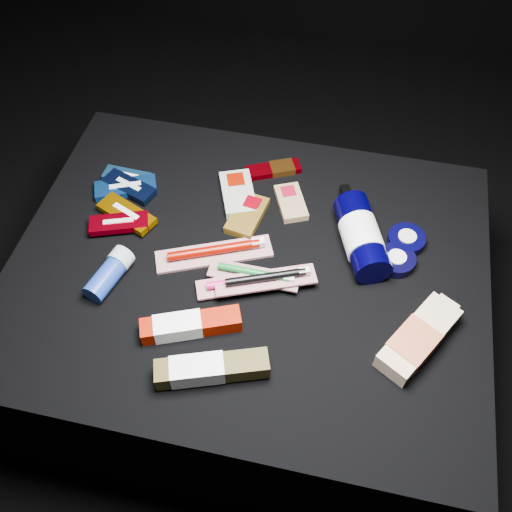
% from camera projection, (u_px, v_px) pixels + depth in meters
% --- Properties ---
extents(ground, '(3.00, 3.00, 0.00)m').
position_uv_depth(ground, '(250.00, 353.00, 1.50)').
color(ground, black).
rests_on(ground, ground).
extents(cloth_table, '(0.98, 0.78, 0.40)m').
position_uv_depth(cloth_table, '(249.00, 314.00, 1.34)').
color(cloth_table, black).
rests_on(cloth_table, ground).
extents(luna_bar_0, '(0.11, 0.05, 0.01)m').
position_uv_depth(luna_bar_0, '(127.00, 177.00, 1.32)').
color(luna_bar_0, '#1F5B94').
rests_on(luna_bar_0, cloth_table).
extents(luna_bar_1, '(0.15, 0.10, 0.02)m').
position_uv_depth(luna_bar_1, '(126.00, 188.00, 1.29)').
color(luna_bar_1, '#134896').
rests_on(luna_bar_1, cloth_table).
extents(luna_bar_2, '(0.13, 0.09, 0.02)m').
position_uv_depth(luna_bar_2, '(129.00, 186.00, 1.29)').
color(luna_bar_2, black).
rests_on(luna_bar_2, cloth_table).
extents(luna_bar_3, '(0.14, 0.10, 0.02)m').
position_uv_depth(luna_bar_3, '(127.00, 214.00, 1.24)').
color(luna_bar_3, '#AF6B00').
rests_on(luna_bar_3, cloth_table).
extents(luna_bar_4, '(0.13, 0.09, 0.02)m').
position_uv_depth(luna_bar_4, '(119.00, 223.00, 1.22)').
color(luna_bar_4, maroon).
rests_on(luna_bar_4, cloth_table).
extents(clif_bar_0, '(0.08, 0.12, 0.02)m').
position_uv_depth(clif_bar_0, '(248.00, 214.00, 1.25)').
color(clif_bar_0, '#573F11').
rests_on(clif_bar_0, cloth_table).
extents(clif_bar_1, '(0.11, 0.15, 0.02)m').
position_uv_depth(clif_bar_1, '(238.00, 192.00, 1.29)').
color(clif_bar_1, '#B0B0A9').
rests_on(clif_bar_1, cloth_table).
extents(clif_bar_2, '(0.09, 0.12, 0.02)m').
position_uv_depth(clif_bar_2, '(290.00, 201.00, 1.27)').
color(clif_bar_2, '#9C7F54').
rests_on(clif_bar_2, cloth_table).
extents(power_bar, '(0.13, 0.09, 0.02)m').
position_uv_depth(power_bar, '(276.00, 169.00, 1.33)').
color(power_bar, '#6E0008').
rests_on(power_bar, cloth_table).
extents(lotion_bottle, '(0.14, 0.24, 0.08)m').
position_uv_depth(lotion_bottle, '(361.00, 236.00, 1.17)').
color(lotion_bottle, black).
rests_on(lotion_bottle, cloth_table).
extents(cream_tin_upper, '(0.08, 0.08, 0.02)m').
position_uv_depth(cream_tin_upper, '(406.00, 240.00, 1.20)').
color(cream_tin_upper, black).
rests_on(cream_tin_upper, cloth_table).
extents(cream_tin_lower, '(0.08, 0.08, 0.02)m').
position_uv_depth(cream_tin_lower, '(396.00, 260.00, 1.17)').
color(cream_tin_lower, black).
rests_on(cream_tin_lower, cloth_table).
extents(bodywash_bottle, '(0.15, 0.20, 0.04)m').
position_uv_depth(bodywash_bottle, '(417.00, 339.00, 1.05)').
color(bodywash_bottle, beige).
rests_on(bodywash_bottle, cloth_table).
extents(deodorant_stick, '(0.07, 0.12, 0.05)m').
position_uv_depth(deodorant_stick, '(110.00, 273.00, 1.14)').
color(deodorant_stick, navy).
rests_on(deodorant_stick, cloth_table).
extents(toothbrush_pack_0, '(0.24, 0.15, 0.03)m').
position_uv_depth(toothbrush_pack_0, '(216.00, 252.00, 1.18)').
color(toothbrush_pack_0, beige).
rests_on(toothbrush_pack_0, cloth_table).
extents(toothbrush_pack_1, '(0.20, 0.12, 0.02)m').
position_uv_depth(toothbrush_pack_1, '(246.00, 282.00, 1.13)').
color(toothbrush_pack_1, '#BCB5B0').
rests_on(toothbrush_pack_1, cloth_table).
extents(toothbrush_pack_2, '(0.18, 0.04, 0.02)m').
position_uv_depth(toothbrush_pack_2, '(255.00, 274.00, 1.14)').
color(toothbrush_pack_2, '#AAA39F').
rests_on(toothbrush_pack_2, cloth_table).
extents(toothbrush_pack_3, '(0.20, 0.12, 0.02)m').
position_uv_depth(toothbrush_pack_3, '(267.00, 279.00, 1.12)').
color(toothbrush_pack_3, beige).
rests_on(toothbrush_pack_3, cloth_table).
extents(toothpaste_carton_red, '(0.19, 0.11, 0.04)m').
position_uv_depth(toothpaste_carton_red, '(186.00, 326.00, 1.07)').
color(toothpaste_carton_red, '#8C1100').
rests_on(toothpaste_carton_red, cloth_table).
extents(toothpaste_carton_green, '(0.21, 0.11, 0.04)m').
position_uv_depth(toothpaste_carton_green, '(207.00, 369.00, 1.01)').
color(toothpaste_carton_green, '#3E3412').
rests_on(toothpaste_carton_green, cloth_table).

